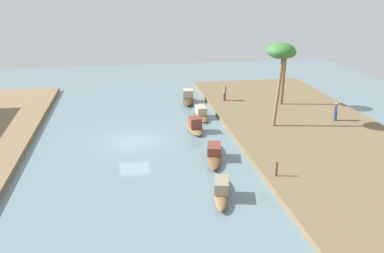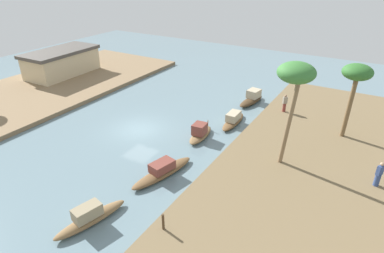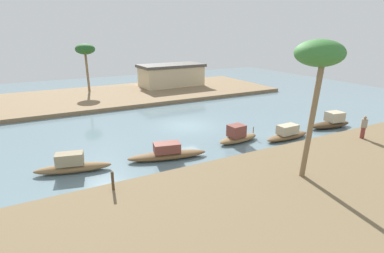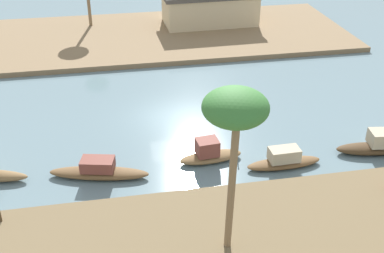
{
  "view_description": "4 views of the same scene",
  "coord_description": "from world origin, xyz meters",
  "px_view_note": "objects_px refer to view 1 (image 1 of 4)",
  "views": [
    {
      "loc": [
        -31.65,
        0.42,
        12.3
      ],
      "look_at": [
        -0.13,
        -4.87,
        1.03
      ],
      "focal_mm": 38.27,
      "sensor_mm": 36.0,
      "label": 1
    },
    {
      "loc": [
        -19.04,
        -16.81,
        13.02
      ],
      "look_at": [
        2.07,
        -4.18,
        0.45
      ],
      "focal_mm": 30.27,
      "sensor_mm": 36.0,
      "label": 2
    },
    {
      "loc": [
        -11.96,
        -22.99,
        8.03
      ],
      "look_at": [
        -1.07,
        -2.77,
        0.86
      ],
      "focal_mm": 29.05,
      "sensor_mm": 36.0,
      "label": 3
    },
    {
      "loc": [
        -3.58,
        -26.87,
        14.66
      ],
      "look_at": [
        0.99,
        -2.43,
        0.55
      ],
      "focal_mm": 45.47,
      "sensor_mm": 36.0,
      "label": 4
    }
  ],
  "objects_px": {
    "person_on_near_bank": "(225,93)",
    "mooring_post": "(277,169)",
    "sampan_downstream_large": "(221,190)",
    "sampan_foreground": "(201,114)",
    "palm_tree_left_near": "(281,53)",
    "person_by_mooring": "(336,112)",
    "palm_tree_left_far": "(285,55)",
    "sampan_open_hull": "(195,126)",
    "sampan_near_left_bank": "(188,98)",
    "sampan_with_tall_canopy": "(214,154)"
  },
  "relations": [
    {
      "from": "person_by_mooring",
      "to": "sampan_open_hull",
      "type": "bearing_deg",
      "value": -60.9
    },
    {
      "from": "sampan_downstream_large",
      "to": "sampan_foreground",
      "type": "distance_m",
      "value": 15.5
    },
    {
      "from": "sampan_foreground",
      "to": "person_on_near_bank",
      "type": "xyz_separation_m",
      "value": [
        4.1,
        -3.33,
        0.79
      ]
    },
    {
      "from": "sampan_near_left_bank",
      "to": "palm_tree_left_near",
      "type": "bearing_deg",
      "value": -139.74
    },
    {
      "from": "sampan_foreground",
      "to": "mooring_post",
      "type": "relative_size",
      "value": 4.16
    },
    {
      "from": "sampan_open_hull",
      "to": "sampan_near_left_bank",
      "type": "bearing_deg",
      "value": -10.64
    },
    {
      "from": "person_by_mooring",
      "to": "person_on_near_bank",
      "type": "bearing_deg",
      "value": -103.94
    },
    {
      "from": "mooring_post",
      "to": "palm_tree_left_near",
      "type": "relative_size",
      "value": 0.14
    },
    {
      "from": "sampan_downstream_large",
      "to": "sampan_open_hull",
      "type": "height_order",
      "value": "sampan_open_hull"
    },
    {
      "from": "sampan_downstream_large",
      "to": "mooring_post",
      "type": "bearing_deg",
      "value": -57.23
    },
    {
      "from": "sampan_open_hull",
      "to": "palm_tree_left_far",
      "type": "xyz_separation_m",
      "value": [
        5.6,
        -10.1,
        5.03
      ]
    },
    {
      "from": "palm_tree_left_near",
      "to": "person_by_mooring",
      "type": "bearing_deg",
      "value": -85.66
    },
    {
      "from": "sampan_open_hull",
      "to": "palm_tree_left_near",
      "type": "bearing_deg",
      "value": -101.2
    },
    {
      "from": "sampan_near_left_bank",
      "to": "mooring_post",
      "type": "relative_size",
      "value": 4.22
    },
    {
      "from": "person_on_near_bank",
      "to": "person_by_mooring",
      "type": "distance_m",
      "value": 11.68
    },
    {
      "from": "sampan_foreground",
      "to": "mooring_post",
      "type": "height_order",
      "value": "mooring_post"
    },
    {
      "from": "person_by_mooring",
      "to": "sampan_downstream_large",
      "type": "bearing_deg",
      "value": -19.1
    },
    {
      "from": "person_on_near_bank",
      "to": "mooring_post",
      "type": "height_order",
      "value": "person_on_near_bank"
    },
    {
      "from": "sampan_foreground",
      "to": "person_by_mooring",
      "type": "bearing_deg",
      "value": -110.79
    },
    {
      "from": "sampan_near_left_bank",
      "to": "person_on_near_bank",
      "type": "height_order",
      "value": "person_on_near_bank"
    },
    {
      "from": "sampan_downstream_large",
      "to": "sampan_near_left_bank",
      "type": "height_order",
      "value": "sampan_near_left_bank"
    },
    {
      "from": "palm_tree_left_near",
      "to": "sampan_with_tall_canopy",
      "type": "bearing_deg",
      "value": 127.58
    },
    {
      "from": "sampan_near_left_bank",
      "to": "palm_tree_left_near",
      "type": "height_order",
      "value": "palm_tree_left_near"
    },
    {
      "from": "person_on_near_bank",
      "to": "palm_tree_left_far",
      "type": "xyz_separation_m",
      "value": [
        -2.26,
        -5.5,
        4.3
      ]
    },
    {
      "from": "person_by_mooring",
      "to": "sampan_foreground",
      "type": "bearing_deg",
      "value": -78.77
    },
    {
      "from": "person_on_near_bank",
      "to": "sampan_open_hull",
      "type": "bearing_deg",
      "value": -162.84
    },
    {
      "from": "sampan_near_left_bank",
      "to": "palm_tree_left_far",
      "type": "relative_size",
      "value": 0.7
    },
    {
      "from": "mooring_post",
      "to": "sampan_near_left_bank",
      "type": "bearing_deg",
      "value": 7.91
    },
    {
      "from": "sampan_foreground",
      "to": "sampan_open_hull",
      "type": "relative_size",
      "value": 1.16
    },
    {
      "from": "sampan_foreground",
      "to": "person_by_mooring",
      "type": "distance_m",
      "value": 12.38
    },
    {
      "from": "person_by_mooring",
      "to": "palm_tree_left_far",
      "type": "xyz_separation_m",
      "value": [
        5.92,
        2.83,
        4.31
      ]
    },
    {
      "from": "sampan_downstream_large",
      "to": "palm_tree_left_near",
      "type": "bearing_deg",
      "value": -21.07
    },
    {
      "from": "person_on_near_bank",
      "to": "palm_tree_left_near",
      "type": "height_order",
      "value": "palm_tree_left_near"
    },
    {
      "from": "sampan_downstream_large",
      "to": "palm_tree_left_far",
      "type": "distance_m",
      "value": 20.81
    },
    {
      "from": "sampan_downstream_large",
      "to": "person_on_near_bank",
      "type": "height_order",
      "value": "person_on_near_bank"
    },
    {
      "from": "sampan_downstream_large",
      "to": "person_on_near_bank",
      "type": "bearing_deg",
      "value": -0.78
    },
    {
      "from": "person_on_near_bank",
      "to": "palm_tree_left_near",
      "type": "bearing_deg",
      "value": -116.17
    },
    {
      "from": "sampan_near_left_bank",
      "to": "mooring_post",
      "type": "distance_m",
      "value": 19.65
    },
    {
      "from": "sampan_foreground",
      "to": "sampan_with_tall_canopy",
      "type": "height_order",
      "value": "sampan_foreground"
    },
    {
      "from": "sampan_near_left_bank",
      "to": "sampan_with_tall_canopy",
      "type": "bearing_deg",
      "value": -173.54
    },
    {
      "from": "mooring_post",
      "to": "palm_tree_left_near",
      "type": "bearing_deg",
      "value": -20.39
    },
    {
      "from": "sampan_near_left_bank",
      "to": "person_by_mooring",
      "type": "bearing_deg",
      "value": -120.11
    },
    {
      "from": "sampan_downstream_large",
      "to": "sampan_open_hull",
      "type": "xyz_separation_m",
      "value": [
        11.65,
        -0.39,
        0.03
      ]
    },
    {
      "from": "person_on_near_bank",
      "to": "mooring_post",
      "type": "xyz_separation_m",
      "value": [
        -18.12,
        1.0,
        -0.29
      ]
    },
    {
      "from": "sampan_open_hull",
      "to": "person_by_mooring",
      "type": "xyz_separation_m",
      "value": [
        -0.32,
        -12.93,
        0.72
      ]
    },
    {
      "from": "sampan_near_left_bank",
      "to": "palm_tree_left_near",
      "type": "xyz_separation_m",
      "value": [
        -9.96,
        -6.23,
        6.25
      ]
    },
    {
      "from": "sampan_with_tall_canopy",
      "to": "sampan_near_left_bank",
      "type": "distance_m",
      "value": 15.13
    },
    {
      "from": "sampan_near_left_bank",
      "to": "palm_tree_left_near",
      "type": "relative_size",
      "value": 0.57
    },
    {
      "from": "sampan_with_tall_canopy",
      "to": "sampan_open_hull",
      "type": "relative_size",
      "value": 1.49
    },
    {
      "from": "person_on_near_bank",
      "to": "palm_tree_left_near",
      "type": "distance_m",
      "value": 10.56
    }
  ]
}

